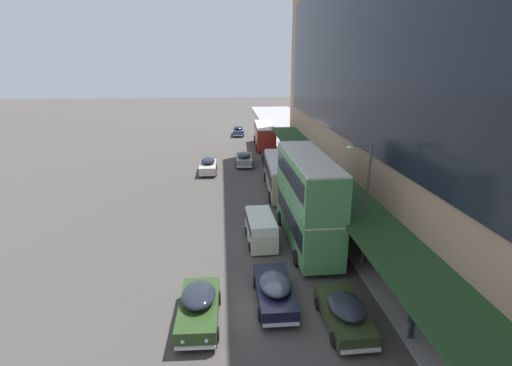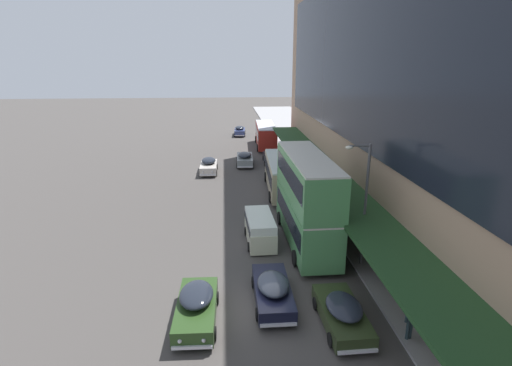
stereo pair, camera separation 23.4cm
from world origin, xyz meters
name	(u,v)px [view 2 (the right image)]	position (x,y,z in m)	size (l,w,h in m)	color
ground	(261,309)	(0.00, 0.00, 0.00)	(240.00, 240.00, 0.00)	#46423F
sidewalk_kerb	(469,298)	(11.00, 0.00, 0.07)	(10.00, 180.00, 0.15)	#989697
building_facade	(508,79)	(10.95, 0.00, 11.28)	(9.20, 80.00, 22.62)	tan
transit_bus_kerbside_front	(307,197)	(3.70, 7.46, 3.32)	(2.87, 10.08, 6.16)	#4D9254
transit_bus_kerbside_rear	(281,173)	(3.61, 18.80, 1.79)	(3.02, 9.89, 3.11)	tan
transit_bus_kerbside_far	(266,134)	(4.23, 39.37, 1.87)	(3.06, 9.79, 3.25)	#AC281E
sedan_far_back	(240,131)	(0.85, 48.85, 0.79)	(2.02, 4.52, 1.61)	navy
sedan_oncoming_rear	(273,290)	(0.63, 0.55, 0.75)	(1.96, 4.91, 1.51)	black
sedan_trailing_near	(245,159)	(0.66, 29.16, 0.78)	(2.10, 5.04, 1.56)	gray
sedan_trailing_mid	(209,165)	(-3.53, 26.06, 0.82)	(1.96, 4.60, 1.68)	beige
sedan_oncoming_front	(342,312)	(3.67, -1.60, 0.74)	(2.05, 4.69, 1.49)	#28341A
sedan_lead_near	(271,157)	(3.85, 29.66, 0.78)	(1.84, 5.01, 1.58)	black
sedan_second_near	(197,306)	(-3.19, -0.61, 0.80)	(2.07, 4.83, 1.62)	#27411B
vw_van	(260,227)	(0.61, 7.87, 1.10)	(2.02, 4.61, 1.96)	beige
pedestrian_at_kerb	(410,319)	(6.34, -2.88, 1.18)	(0.59, 0.35, 1.86)	#25373C
street_lamp	(363,197)	(6.30, 4.01, 4.46)	(1.50, 0.28, 7.46)	#4C4C51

